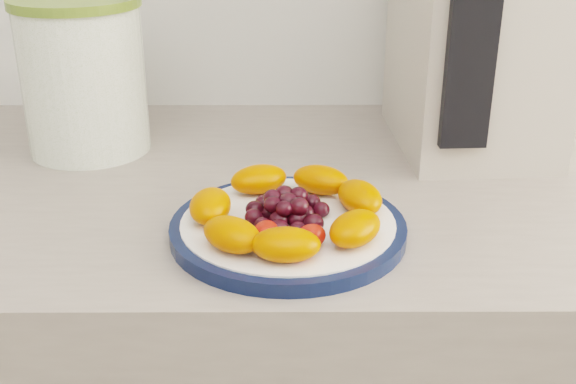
{
  "coord_description": "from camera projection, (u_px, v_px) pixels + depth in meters",
  "views": [
    {
      "loc": [
        0.02,
        0.37,
        1.25
      ],
      "look_at": [
        0.03,
        1.04,
        0.95
      ],
      "focal_mm": 45.0,
      "sensor_mm": 36.0,
      "label": 1
    }
  ],
  "objects": [
    {
      "name": "plate_rim",
      "position": [
        288.0,
        229.0,
        0.75
      ],
      "size": [
        0.25,
        0.25,
        0.01
      ],
      "primitive_type": "cylinder",
      "color": "#0D1839",
      "rests_on": "counter"
    },
    {
      "name": "canister",
      "position": [
        84.0,
        80.0,
        0.95
      ],
      "size": [
        0.19,
        0.19,
        0.19
      ],
      "primitive_type": "cylinder",
      "rotation": [
        0.0,
        0.0,
        -0.19
      ],
      "color": "#506C26",
      "rests_on": "counter"
    },
    {
      "name": "canister_lid",
      "position": [
        75.0,
        1.0,
        0.91
      ],
      "size": [
        0.2,
        0.2,
        0.01
      ],
      "primitive_type": "cylinder",
      "rotation": [
        0.0,
        0.0,
        -0.19
      ],
      "color": "olive",
      "rests_on": "canister"
    },
    {
      "name": "appliance_panel",
      "position": [
        472.0,
        45.0,
        0.82
      ],
      "size": [
        0.06,
        0.02,
        0.24
      ],
      "primitive_type": "cube",
      "rotation": [
        0.0,
        0.0,
        0.05
      ],
      "color": "black",
      "rests_on": "appliance_body"
    },
    {
      "name": "fruit_plate",
      "position": [
        289.0,
        211.0,
        0.74
      ],
      "size": [
        0.21,
        0.21,
        0.03
      ],
      "color": "#CE4800",
      "rests_on": "plate_face"
    },
    {
      "name": "plate_face",
      "position": [
        288.0,
        228.0,
        0.75
      ],
      "size": [
        0.22,
        0.22,
        0.02
      ],
      "primitive_type": "cylinder",
      "color": "white",
      "rests_on": "counter"
    },
    {
      "name": "appliance_body",
      "position": [
        477.0,
        25.0,
        0.95
      ],
      "size": [
        0.2,
        0.27,
        0.33
      ],
      "primitive_type": "cube",
      "rotation": [
        0.0,
        0.0,
        0.05
      ],
      "color": "#B5AA9D",
      "rests_on": "counter"
    }
  ]
}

